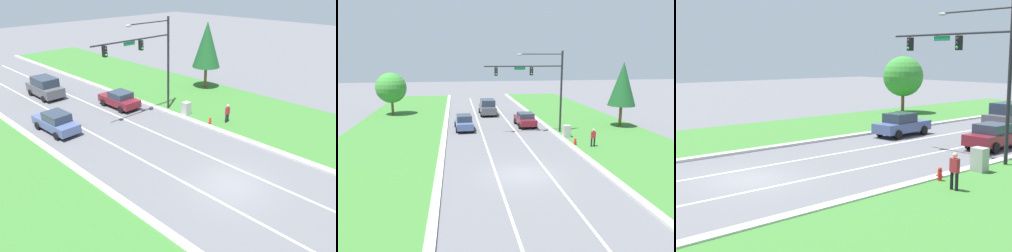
% 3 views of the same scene
% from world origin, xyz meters
% --- Properties ---
extents(ground_plane, '(160.00, 160.00, 0.00)m').
position_xyz_m(ground_plane, '(0.00, 0.00, 0.00)').
color(ground_plane, '#5B5B60').
extents(curb_strip_right, '(0.50, 90.00, 0.15)m').
position_xyz_m(curb_strip_right, '(5.65, 0.00, 0.07)').
color(curb_strip_right, beige).
rests_on(curb_strip_right, ground_plane).
extents(curb_strip_left, '(0.50, 90.00, 0.15)m').
position_xyz_m(curb_strip_left, '(-5.65, 0.00, 0.07)').
color(curb_strip_left, beige).
rests_on(curb_strip_left, ground_plane).
extents(grass_verge_right, '(10.00, 90.00, 0.08)m').
position_xyz_m(grass_verge_right, '(10.90, 0.00, 0.04)').
color(grass_verge_right, '#38702D').
rests_on(grass_verge_right, ground_plane).
extents(grass_verge_left, '(10.00, 90.00, 0.08)m').
position_xyz_m(grass_verge_left, '(-10.90, 0.00, 0.04)').
color(grass_verge_left, '#38702D').
rests_on(grass_verge_left, ground_plane).
extents(lane_stripe_inner_left, '(0.14, 81.00, 0.01)m').
position_xyz_m(lane_stripe_inner_left, '(-1.80, 0.00, 0.00)').
color(lane_stripe_inner_left, white).
rests_on(lane_stripe_inner_left, ground_plane).
extents(lane_stripe_inner_right, '(0.14, 81.00, 0.01)m').
position_xyz_m(lane_stripe_inner_right, '(1.80, 0.00, 0.00)').
color(lane_stripe_inner_right, white).
rests_on(lane_stripe_inner_right, ground_plane).
extents(traffic_signal_mast, '(8.00, 0.41, 8.40)m').
position_xyz_m(traffic_signal_mast, '(4.11, 11.53, 5.58)').
color(traffic_signal_mast, black).
rests_on(traffic_signal_mast, ground_plane).
extents(burgundy_sedan, '(2.07, 4.37, 1.58)m').
position_xyz_m(burgundy_sedan, '(3.37, 15.17, 0.80)').
color(burgundy_sedan, maroon).
rests_on(burgundy_sedan, ground_plane).
extents(graphite_suv, '(2.22, 4.77, 2.10)m').
position_xyz_m(graphite_suv, '(-0.17, 23.06, 1.06)').
color(graphite_suv, '#4C4C51').
rests_on(graphite_suv, ground_plane).
extents(slate_blue_sedan, '(2.09, 4.71, 1.66)m').
position_xyz_m(slate_blue_sedan, '(-3.59, 14.41, 0.82)').
color(slate_blue_sedan, '#475684').
rests_on(slate_blue_sedan, ground_plane).
extents(utility_cabinet, '(0.70, 0.60, 1.26)m').
position_xyz_m(utility_cabinet, '(6.27, 9.22, 0.63)').
color(utility_cabinet, '#9E9E99').
rests_on(utility_cabinet, ground_plane).
extents(pedestrian, '(0.40, 0.24, 1.69)m').
position_xyz_m(pedestrian, '(7.44, 5.61, 0.94)').
color(pedestrian, black).
rests_on(pedestrian, ground_plane).
extents(fire_hydrant, '(0.34, 0.20, 0.70)m').
position_xyz_m(fire_hydrant, '(6.09, 6.38, 0.34)').
color(fire_hydrant, red).
rests_on(fire_hydrant, ground_plane).
extents(conifer_near_right_tree, '(3.01, 3.01, 7.26)m').
position_xyz_m(conifer_near_right_tree, '(13.89, 13.15, 4.83)').
color(conifer_near_right_tree, brown).
rests_on(conifer_near_right_tree, ground_plane).
extents(oak_near_left_tree, '(4.01, 4.01, 5.69)m').
position_xyz_m(oak_near_left_tree, '(-12.88, 24.72, 3.67)').
color(oak_near_left_tree, brown).
rests_on(oak_near_left_tree, ground_plane).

